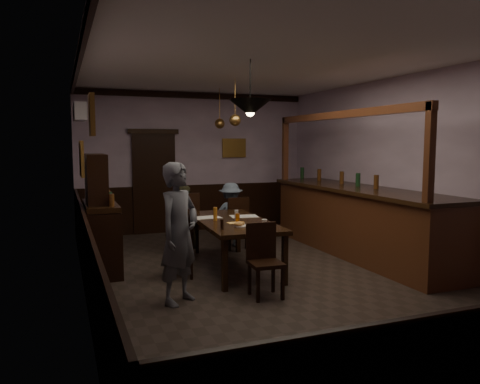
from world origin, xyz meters
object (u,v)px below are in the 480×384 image
chair_near (264,256)px  chair_side (174,244)px  person_standing (179,233)px  pendant_brass_far (220,124)px  person_seated_left (183,217)px  chair_far_left (186,220)px  bar_counter (359,219)px  coffee_cup (264,222)px  pendant_iron (250,108)px  pendant_brass_mid (235,120)px  person_seated_right (231,214)px  soda_can (238,218)px  sideboard (100,225)px  dining_table (232,224)px  chair_far_right (236,220)px

chair_near → chair_side: 1.46m
person_standing → pendant_brass_far: bearing=25.8°
person_seated_left → chair_far_left: bearing=72.0°
bar_counter → chair_far_left: bearing=156.0°
chair_near → pendant_brass_far: pendant_brass_far is taller
person_standing → coffee_cup: 1.50m
pendant_iron → pendant_brass_mid: same height
pendant_iron → coffee_cup: bearing=33.7°
person_seated_right → pendant_iron: size_ratio=1.59×
chair_side → pendant_brass_far: 3.55m
soda_can → sideboard: sideboard is taller
chair_near → person_standing: person_standing is taller
dining_table → chair_far_left: chair_far_left is taller
chair_far_left → chair_far_right: 0.92m
pendant_iron → chair_near: bearing=-92.7°
sideboard → bar_counter: bar_counter is taller
coffee_cup → chair_far_right: bearing=84.8°
person_standing → chair_side: bearing=41.5°
pendant_iron → pendant_brass_far: size_ratio=0.92×
soda_can → dining_table: bearing=100.0°
person_seated_right → soda_can: size_ratio=9.82×
bar_counter → pendant_iron: 3.07m
dining_table → person_seated_right: bearing=71.0°
chair_far_right → pendant_brass_far: size_ratio=1.17×
dining_table → soda_can: size_ratio=18.73×
chair_near → soda_can: chair_near is taller
coffee_cup → person_seated_left: bearing=109.2°
chair_side → bar_counter: bearing=-75.0°
person_standing → dining_table: bearing=8.4°
dining_table → chair_far_left: (-0.40, 1.28, -0.11)m
bar_counter → pendant_iron: (-2.36, -0.88, 1.75)m
coffee_cup → bar_counter: bar_counter is taller
dining_table → chair_far_right: (0.52, 1.25, -0.17)m
dining_table → chair_far_left: bearing=107.1°
person_seated_right → pendant_iron: (-0.57, -2.32, 1.78)m
person_seated_left → person_seated_right: person_seated_right is taller
chair_near → pendant_brass_far: 4.26m
dining_table → person_standing: (-1.11, -1.20, 0.16)m
dining_table → bar_counter: size_ratio=0.52×
dining_table → person_seated_right: size_ratio=1.91×
chair_far_right → sideboard: size_ratio=0.54×
chair_side → sideboard: sideboard is taller
soda_can → person_standing: bearing=-137.4°
chair_far_left → soda_can: chair_far_left is taller
person_standing → coffee_cup: bearing=-15.2°
coffee_cup → pendant_iron: size_ratio=0.11×
chair_far_right → sideboard: bearing=10.9°
coffee_cup → pendant_brass_mid: size_ratio=0.10×
person_seated_left → sideboard: sideboard is taller
chair_near → pendant_brass_far: bearing=83.2°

